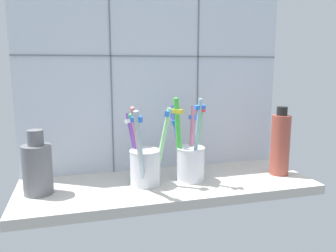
% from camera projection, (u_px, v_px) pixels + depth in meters
% --- Properties ---
extents(counter_slab, '(0.64, 0.22, 0.02)m').
position_uv_depth(counter_slab, '(168.00, 187.00, 0.75)').
color(counter_slab, '#BCB7AD').
rests_on(counter_slab, ground).
extents(tile_wall_back, '(0.64, 0.02, 0.45)m').
position_uv_depth(tile_wall_back, '(155.00, 86.00, 0.83)').
color(tile_wall_back, silver).
rests_on(tile_wall_back, ground).
extents(toothbrush_cup_left, '(0.10, 0.12, 0.18)m').
position_uv_depth(toothbrush_cup_left, '(145.00, 163.00, 0.72)').
color(toothbrush_cup_left, silver).
rests_on(toothbrush_cup_left, counter_slab).
extents(toothbrush_cup_right, '(0.10, 0.10, 0.19)m').
position_uv_depth(toothbrush_cup_right, '(189.00, 157.00, 0.76)').
color(toothbrush_cup_right, white).
rests_on(toothbrush_cup_right, counter_slab).
extents(ceramic_vase, '(0.06, 0.06, 0.13)m').
position_uv_depth(ceramic_vase, '(37.00, 167.00, 0.67)').
color(ceramic_vase, slate).
rests_on(ceramic_vase, counter_slab).
extents(soap_bottle, '(0.04, 0.04, 0.16)m').
position_uv_depth(soap_bottle, '(280.00, 144.00, 0.79)').
color(soap_bottle, '#9F4739').
rests_on(soap_bottle, counter_slab).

